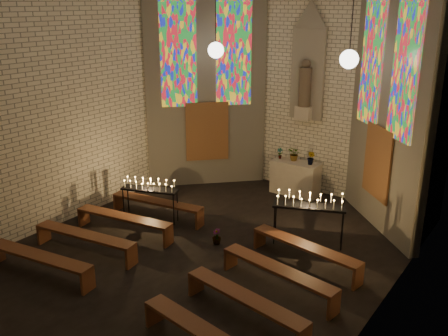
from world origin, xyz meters
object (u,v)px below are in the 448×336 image
(altar, at_px, (295,178))
(aisle_flower_pot, at_px, (217,236))
(votive_stand_left, at_px, (149,187))
(votive_stand_right, at_px, (309,203))

(altar, relative_size, aisle_flower_pot, 3.66)
(aisle_flower_pot, relative_size, votive_stand_left, 0.25)
(votive_stand_left, relative_size, votive_stand_right, 0.90)
(votive_stand_right, bearing_deg, altar, 100.15)
(altar, relative_size, votive_stand_right, 0.83)
(altar, height_order, votive_stand_right, votive_stand_right)
(altar, relative_size, votive_stand_left, 0.92)
(aisle_flower_pot, xyz_separation_m, votive_stand_right, (1.76, 1.24, 0.86))
(altar, bearing_deg, votive_stand_right, -57.16)
(aisle_flower_pot, bearing_deg, votive_stand_left, 177.37)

